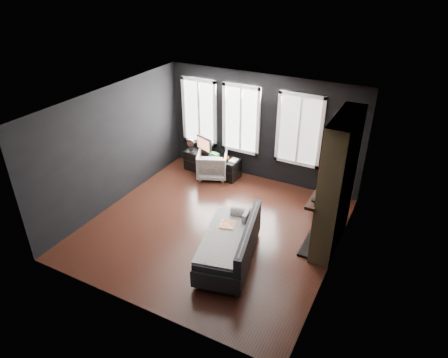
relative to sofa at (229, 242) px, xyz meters
The scene contains 18 objects.
floor 1.16m from the sofa, 134.71° to the left, with size 5.00×5.00×0.00m, color black.
ceiling 2.53m from the sofa, 134.71° to the left, with size 5.00×5.00×0.00m, color white.
wall_back 3.48m from the sofa, 103.08° to the left, with size 5.00×0.02×2.70m, color black.
wall_left 3.48m from the sofa, 166.76° to the left, with size 0.02×5.00×2.70m, color black.
wall_right 2.12m from the sofa, 23.77° to the left, with size 0.02×5.00×2.70m, color black.
windows 3.97m from the sofa, 110.54° to the left, with size 4.00×0.16×1.76m, color white, non-canonical shape.
fireplace 2.26m from the sofa, 41.57° to the left, with size 0.70×1.62×2.70m, color #93724C, non-canonical shape.
sofa is the anchor object (origin of this frame).
stripe_pillow 0.61m from the sofa, 81.57° to the left, with size 0.08×0.32×0.32m, color gray.
armchair 3.29m from the sofa, 124.38° to the left, with size 0.75×0.70×0.77m, color silver.
media_console 3.49m from the sofa, 124.18° to the left, with size 1.53×0.48×0.53m, color black, non-canonical shape.
monitor 3.66m from the sofa, 127.13° to the left, with size 0.57×0.12×0.51m, color black, non-canonical shape.
desk_fan 3.94m from the sofa, 131.96° to the left, with size 0.21×0.21×0.30m, color #949494, non-canonical shape.
mug 3.20m from the sofa, 118.01° to the left, with size 0.12×0.09×0.12m, color #CD4404.
book 3.20m from the sofa, 116.13° to the left, with size 0.17×0.02×0.23m, color #BEB899.
storage_box 3.35m from the sofa, 123.36° to the left, with size 0.21×0.14×0.12m, color #28702E.
mantel_vase 2.41m from the sofa, 54.60° to the left, with size 0.21×0.21×0.21m, color gold.
mantel_clock 1.74m from the sofa, 32.32° to the left, with size 0.12×0.12×0.04m, color black.
Camera 1 is at (3.40, -6.02, 5.04)m, focal length 32.00 mm.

